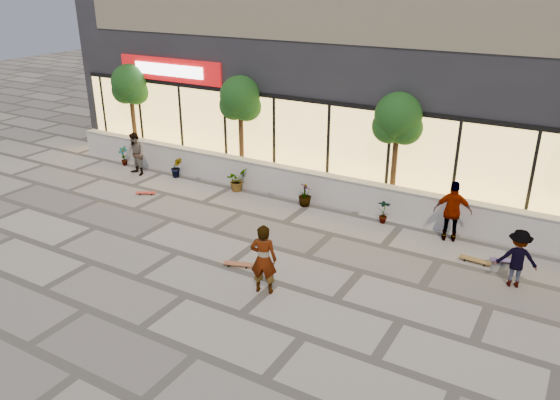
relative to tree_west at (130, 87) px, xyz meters
The scene contains 19 objects.
ground 12.21m from the tree_west, 40.55° to the right, with size 80.00×80.00×0.00m, color #A7A190.
planter_wall 9.36m from the tree_west, ahead, with size 22.00×0.42×1.04m.
retail_building 10.27m from the tree_west, 28.00° to the left, with size 24.00×9.17×8.50m.
shrub_a 2.91m from the tree_west, 68.20° to the right, with size 0.43×0.29×0.81m, color #1A3D13.
shrub_b 4.37m from the tree_west, 20.75° to the right, with size 0.45×0.36×0.81m, color #1A3D13.
shrub_c 6.74m from the tree_west, 11.58° to the right, with size 0.73×0.63×0.81m, color #1A3D13.
shrub_d 9.35m from the tree_west, ahead, with size 0.45×0.45×0.81m, color #1A3D13.
shrub_e 12.05m from the tree_west, ahead, with size 0.43×0.29×0.81m, color #1A3D13.
tree_west is the anchor object (origin of this frame).
tree_midwest 5.50m from the tree_west, ahead, with size 1.60×1.50×3.92m.
tree_mideast 11.50m from the tree_west, ahead, with size 1.60×1.50×3.92m.
skater_center 12.62m from the tree_west, 31.91° to the right, with size 0.66×0.43×1.81m, color silver.
skater_left 3.32m from the tree_west, 45.70° to the right, with size 0.81×0.63×1.68m, color #9B8B64.
skater_right_near 14.04m from the tree_west, ahead, with size 1.08×0.45×1.84m, color silver.
skater_right_far 16.31m from the tree_west, 11.23° to the right, with size 0.99×0.57×1.53m, color maroon.
skateboard_center 11.38m from the tree_west, 32.25° to the right, with size 0.82×0.45×0.10m.
skateboard_left 5.59m from the tree_west, 42.50° to the right, with size 0.72×0.49×0.09m.
skateboard_right_near 15.26m from the tree_west, ahead, with size 0.86×0.26×0.10m.
skateboard_right_far 15.90m from the tree_west, ahead, with size 0.82×0.49×0.10m.
Camera 1 is at (7.77, -8.74, 7.28)m, focal length 35.00 mm.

